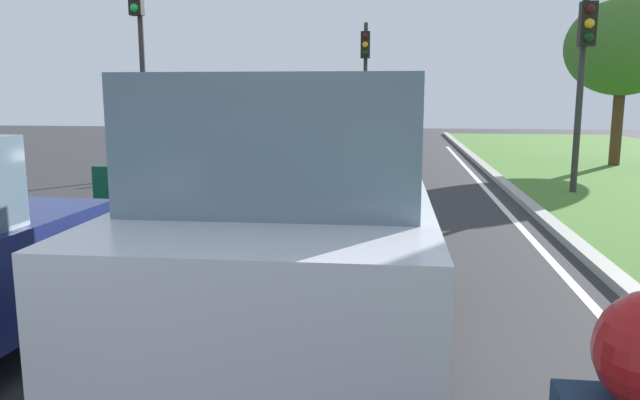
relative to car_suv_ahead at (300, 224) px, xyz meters
name	(u,v)px	position (x,y,z in m)	size (l,w,h in m)	color
ground_plane	(304,223)	(-0.82, 5.45, -1.17)	(60.00, 60.00, 0.00)	#2D2D30
lane_line_center	(263,222)	(-1.52, 5.45, -1.16)	(0.12, 32.00, 0.01)	silver
lane_line_right_edge	(522,229)	(2.78, 5.45, -1.16)	(0.12, 32.00, 0.01)	silver
curb_right	(554,226)	(3.28, 5.45, -1.11)	(0.24, 48.00, 0.12)	#9E9B93
car_suv_ahead	(300,224)	(0.00, 0.00, 0.00)	(2.02, 4.53, 2.28)	silver
car_hatchback_far	(184,168)	(-3.01, 5.76, -0.28)	(1.77, 3.72, 1.78)	#0C472D
traffic_light_near_right	(584,57)	(4.56, 9.06, 1.75)	(0.32, 0.50, 4.40)	#2D2D2D
traffic_light_overhead_left	(139,39)	(-5.79, 10.57, 2.38)	(0.32, 0.50, 5.28)	#2D2D2D
traffic_light_far_median	(365,67)	(-0.44, 17.07, 1.91)	(0.32, 0.50, 4.60)	#2D2D2D
tree_roadside_far	(623,48)	(7.21, 14.72, 2.34)	(3.30, 3.30, 4.93)	#4C331E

